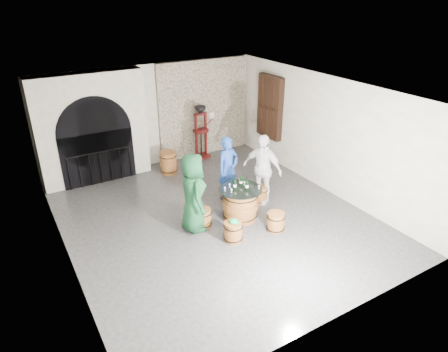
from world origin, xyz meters
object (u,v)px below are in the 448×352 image
barrel_stool_near_left (233,232)px  barrel_table (240,204)px  barrel_stool_near_right (276,222)px  person_white (262,169)px  wine_bottle_left (235,184)px  barrel_stool_right (260,194)px  corking_press (201,128)px  person_green (193,193)px  wine_bottle_right (241,181)px  wine_bottle_center (247,185)px  side_barrel (168,163)px  person_blue (228,168)px  barrel_stool_left (203,218)px  barrel_stool_far (229,192)px

barrel_stool_near_left → barrel_table: bearing=48.1°
barrel_stool_near_right → person_white: 1.64m
barrel_stool_near_left → wine_bottle_left: wine_bottle_left is taller
barrel_stool_near_right → barrel_stool_right: bearing=70.2°
person_white → wine_bottle_left: 1.17m
corking_press → barrel_stool_near_left: bearing=-115.5°
barrel_stool_near_right → corking_press: size_ratio=0.26×
wine_bottle_left → barrel_stool_near_right: bearing=-59.9°
wine_bottle_left → person_green: bearing=173.9°
person_white → wine_bottle_right: size_ratio=5.85×
barrel_stool_right → wine_bottle_center: (-0.80, -0.55, 0.72)m
wine_bottle_left → side_barrel: (-0.33, 3.33, -0.61)m
barrel_table → wine_bottle_left: 0.56m
person_blue → wine_bottle_center: bearing=-108.1°
barrel_stool_left → barrel_stool_right: bearing=8.8°
barrel_stool_left → person_white: (1.96, 0.32, 0.72)m
barrel_table → wine_bottle_right: bearing=53.0°
wine_bottle_left → barrel_stool_near_left: bearing=-123.9°
person_blue → barrel_table: bearing=-114.3°
barrel_stool_far → barrel_stool_right: (0.64, -0.54, 0.00)m
person_white → side_barrel: bearing=-180.0°
barrel_table → corking_press: bearing=76.0°
barrel_table → person_green: bearing=172.2°
wine_bottle_center → barrel_stool_right: bearing=34.5°
barrel_stool_near_right → person_blue: 2.08m
corking_press → wine_bottle_left: bearing=-112.1°
barrel_stool_right → wine_bottle_left: wine_bottle_left is taller
person_green → wine_bottle_right: (1.30, -0.03, -0.01)m
person_blue → wine_bottle_left: 1.10m
barrel_stool_near_left → wine_bottle_center: 1.23m
person_green → side_barrel: person_green is taller
barrel_stool_far → person_blue: size_ratio=0.27×
barrel_stool_left → wine_bottle_center: (1.09, -0.26, 0.72)m
barrel_stool_left → side_barrel: bearing=80.8°
barrel_stool_near_left → person_green: bearing=120.5°
barrel_stool_right → corking_press: 3.62m
barrel_stool_far → barrel_stool_near_left: 1.94m
barrel_stool_far → wine_bottle_left: 1.23m
person_white → barrel_stool_far: bearing=-151.5°
barrel_stool_right → person_green: size_ratio=0.24×
barrel_stool_near_left → wine_bottle_left: 1.20m
barrel_stool_near_right → wine_bottle_left: (-0.55, 0.96, 0.72)m
person_green → corking_press: (2.19, 3.79, 0.08)m
barrel_stool_right → wine_bottle_left: 1.32m
barrel_table → barrel_stool_near_left: 1.01m
barrel_stool_far → barrel_stool_near_right: 1.88m
barrel_table → person_white: 1.20m
wine_bottle_left → wine_bottle_center: size_ratio=1.00×
barrel_stool_far → barrel_stool_near_right: bearing=-85.1°
barrel_stool_far → barrel_stool_near_right: size_ratio=1.00×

